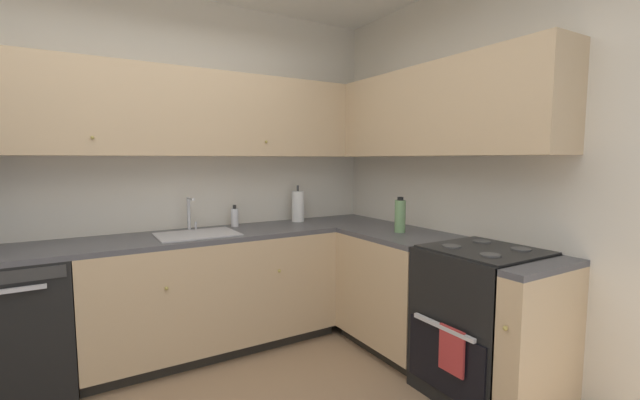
% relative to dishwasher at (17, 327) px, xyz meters
% --- Properties ---
extents(wall_back, '(4.00, 0.05, 2.67)m').
position_rel_dishwasher_xyz_m(wall_back, '(0.76, 0.33, 0.90)').
color(wall_back, silver).
rests_on(wall_back, ground_plane).
extents(wall_right, '(0.05, 3.56, 2.67)m').
position_rel_dishwasher_xyz_m(wall_right, '(2.74, -1.43, 0.90)').
color(wall_right, silver).
rests_on(wall_right, ground_plane).
extents(dishwasher, '(0.60, 0.63, 0.86)m').
position_rel_dishwasher_xyz_m(dishwasher, '(0.00, 0.00, 0.00)').
color(dishwasher, black).
rests_on(dishwasher, ground_plane).
extents(lower_cabinets_back, '(1.81, 0.62, 0.86)m').
position_rel_dishwasher_xyz_m(lower_cabinets_back, '(1.21, 0.00, 0.00)').
color(lower_cabinets_back, tan).
rests_on(lower_cabinets_back, ground_plane).
extents(countertop_back, '(3.01, 0.60, 0.03)m').
position_rel_dishwasher_xyz_m(countertop_back, '(1.21, 0.00, 0.45)').
color(countertop_back, '#4C4C51').
rests_on(countertop_back, lower_cabinets_back).
extents(lower_cabinets_right, '(0.62, 1.59, 0.86)m').
position_rel_dishwasher_xyz_m(lower_cabinets_right, '(2.41, -0.88, 0.00)').
color(lower_cabinets_right, tan).
rests_on(lower_cabinets_right, ground_plane).
extents(countertop_right, '(0.60, 1.59, 0.03)m').
position_rel_dishwasher_xyz_m(countertop_right, '(2.41, -0.88, 0.45)').
color(countertop_right, '#4C4C51').
rests_on(countertop_right, lower_cabinets_right).
extents(oven_range, '(0.68, 0.62, 1.05)m').
position_rel_dishwasher_xyz_m(oven_range, '(2.43, -1.44, 0.02)').
color(oven_range, black).
rests_on(oven_range, ground_plane).
extents(upper_cabinets_back, '(2.69, 0.34, 0.62)m').
position_rel_dishwasher_xyz_m(upper_cabinets_back, '(1.05, 0.14, 1.34)').
color(upper_cabinets_back, tan).
extents(upper_cabinets_right, '(0.32, 2.12, 0.62)m').
position_rel_dishwasher_xyz_m(upper_cabinets_right, '(2.55, -0.76, 1.34)').
color(upper_cabinets_right, tan).
extents(sink, '(0.56, 0.40, 0.10)m').
position_rel_dishwasher_xyz_m(sink, '(1.09, -0.03, 0.43)').
color(sink, '#B7B7BC').
rests_on(sink, countertop_back).
extents(faucet, '(0.07, 0.16, 0.26)m').
position_rel_dishwasher_xyz_m(faucet, '(1.09, 0.18, 0.62)').
color(faucet, silver).
rests_on(faucet, countertop_back).
extents(soap_bottle, '(0.06, 0.06, 0.18)m').
position_rel_dishwasher_xyz_m(soap_bottle, '(1.45, 0.18, 0.54)').
color(soap_bottle, silver).
rests_on(soap_bottle, countertop_back).
extents(paper_towel_roll, '(0.11, 0.11, 0.33)m').
position_rel_dishwasher_xyz_m(paper_towel_roll, '(2.01, 0.16, 0.60)').
color(paper_towel_roll, white).
rests_on(paper_towel_roll, countertop_back).
extents(oil_bottle, '(0.08, 0.08, 0.26)m').
position_rel_dishwasher_xyz_m(oil_bottle, '(2.41, -0.71, 0.59)').
color(oil_bottle, '#729E66').
rests_on(oil_bottle, countertop_right).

